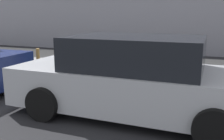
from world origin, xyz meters
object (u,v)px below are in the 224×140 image
(bollard_post, at_px, (38,61))
(suitcase_silver_4, at_px, (95,66))
(suitcase_maroon_1, at_px, (142,67))
(suitcase_teal_5, at_px, (80,63))
(suitcase_black_2, at_px, (125,71))
(fire_hydrant, at_px, (58,61))
(parking_meter, at_px, (200,53))
(suitcase_red_3, at_px, (110,67))
(suitcase_navy_0, at_px, (158,73))
(parked_car_silver_0, at_px, (135,78))

(bollard_post, bearing_deg, suitcase_silver_4, -177.16)
(suitcase_maroon_1, relative_size, suitcase_silver_4, 1.10)
(suitcase_teal_5, bearing_deg, suitcase_maroon_1, -176.93)
(suitcase_black_2, xyz_separation_m, fire_hydrant, (2.19, -0.07, 0.13))
(suitcase_maroon_1, height_order, suitcase_silver_4, suitcase_maroon_1)
(parking_meter, bearing_deg, suitcase_teal_5, 5.13)
(suitcase_red_3, distance_m, parking_meter, 2.46)
(suitcase_teal_5, xyz_separation_m, fire_hydrant, (0.79, -0.05, 0.01))
(suitcase_maroon_1, bearing_deg, suitcase_red_3, 3.75)
(suitcase_navy_0, relative_size, bollard_post, 1.11)
(suitcase_navy_0, relative_size, suitcase_maroon_1, 0.82)
(suitcase_navy_0, distance_m, bollard_post, 3.75)
(suitcase_navy_0, bearing_deg, suitcase_red_3, -1.38)
(suitcase_black_2, bearing_deg, suitcase_red_3, -7.69)
(suitcase_black_2, height_order, suitcase_teal_5, suitcase_teal_5)
(suitcase_red_3, bearing_deg, parked_car_silver_0, 123.47)
(suitcase_silver_4, height_order, suitcase_teal_5, suitcase_teal_5)
(suitcase_red_3, relative_size, parked_car_silver_0, 0.19)
(suitcase_red_3, xyz_separation_m, suitcase_teal_5, (0.93, 0.04, 0.04))
(bollard_post, relative_size, parking_meter, 0.60)
(suitcase_silver_4, relative_size, fire_hydrant, 1.25)
(suitcase_maroon_1, height_order, bollard_post, suitcase_maroon_1)
(suitcase_black_2, relative_size, fire_hydrant, 1.08)
(suitcase_maroon_1, distance_m, suitcase_silver_4, 1.38)
(suitcase_black_2, xyz_separation_m, suitcase_silver_4, (0.91, -0.02, 0.09))
(suitcase_red_3, height_order, parked_car_silver_0, parked_car_silver_0)
(suitcase_maroon_1, xyz_separation_m, suitcase_red_3, (0.93, 0.06, -0.03))
(parked_car_silver_0, bearing_deg, suitcase_teal_5, -41.20)
(suitcase_maroon_1, bearing_deg, suitcase_silver_4, 4.43)
(suitcase_maroon_1, distance_m, bollard_post, 3.29)
(bollard_post, bearing_deg, suitcase_red_3, -176.60)
(suitcase_navy_0, distance_m, suitcase_black_2, 0.92)
(suitcase_navy_0, xyz_separation_m, suitcase_red_3, (1.39, -0.03, 0.06))
(suitcase_black_2, xyz_separation_m, suitcase_teal_5, (1.40, -0.02, 0.12))
(fire_hydrant, xyz_separation_m, bollard_post, (0.64, 0.15, -0.01))
(suitcase_red_3, relative_size, suitcase_teal_5, 0.84)
(bollard_post, bearing_deg, parked_car_silver_0, 152.97)
(suitcase_maroon_1, xyz_separation_m, suitcase_teal_5, (1.86, 0.10, 0.01))
(suitcase_silver_4, relative_size, suitcase_teal_5, 0.90)
(suitcase_black_2, xyz_separation_m, suitcase_red_3, (0.47, -0.06, 0.08))
(suitcase_navy_0, height_order, suitcase_red_3, suitcase_red_3)
(suitcase_black_2, bearing_deg, suitcase_navy_0, -178.12)
(suitcase_navy_0, bearing_deg, parked_car_silver_0, 88.42)
(suitcase_navy_0, distance_m, suitcase_red_3, 1.39)
(parking_meter, bearing_deg, suitcase_silver_4, 6.14)
(suitcase_maroon_1, distance_m, suitcase_teal_5, 1.87)
(parking_meter, xyz_separation_m, parked_car_silver_0, (1.06, 2.28, -0.24))
(bollard_post, distance_m, parking_meter, 4.79)
(suitcase_navy_0, bearing_deg, fire_hydrant, -0.80)
(suitcase_teal_5, bearing_deg, parked_car_silver_0, 138.80)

